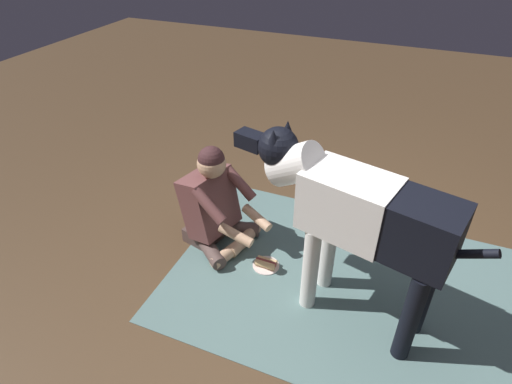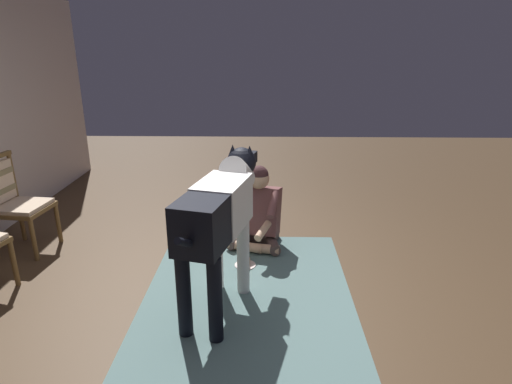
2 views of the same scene
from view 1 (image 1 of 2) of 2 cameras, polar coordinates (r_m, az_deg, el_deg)
The scene contains 5 objects.
ground_plane at distance 3.08m, azimuth 9.83°, elevation -12.97°, with size 12.98×12.98×0.00m, color #4C3723.
area_rug at distance 3.13m, azimuth 12.62°, elevation -12.26°, with size 2.52×1.72×0.01m, color slate.
person_sitting_on_floor at distance 3.20m, azimuth -5.63°, elevation -1.86°, with size 0.72×0.58×0.85m.
large_dog at distance 2.46m, azimuth 13.40°, elevation -2.84°, with size 1.56×0.56×1.19m.
hot_dog_on_plate at distance 3.18m, azimuth 1.38°, elevation -9.72°, with size 0.20×0.20×0.06m.
Camera 1 is at (-0.30, 2.08, 2.25)m, focal length 29.40 mm.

